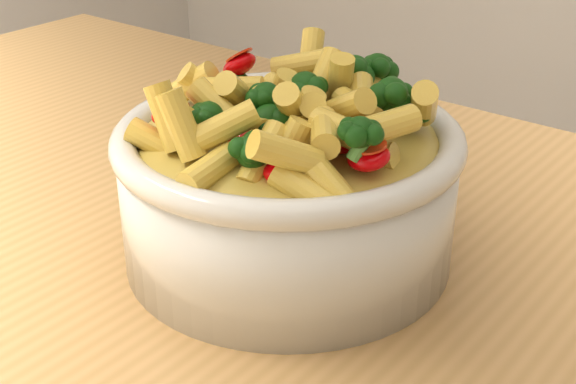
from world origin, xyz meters
The scene contains 2 objects.
serving_bowl centered at (0.03, 0.06, 0.95)m, with size 0.23×0.23×0.10m.
pasta_salad centered at (0.03, 0.06, 1.01)m, with size 0.18×0.18×0.04m.
Camera 1 is at (0.33, -0.31, 1.19)m, focal length 50.00 mm.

